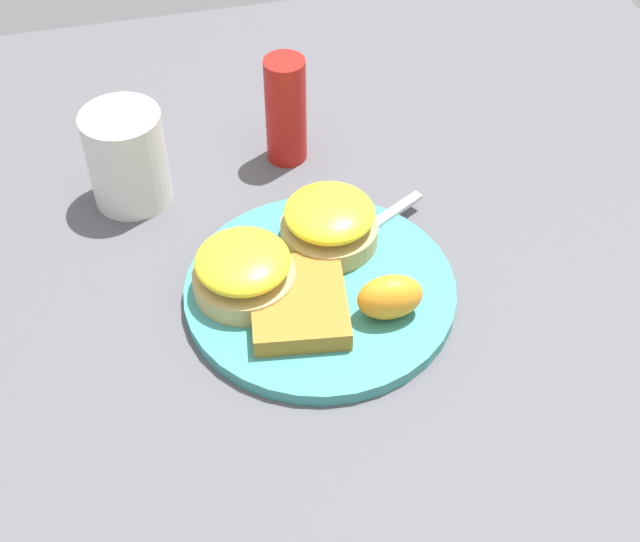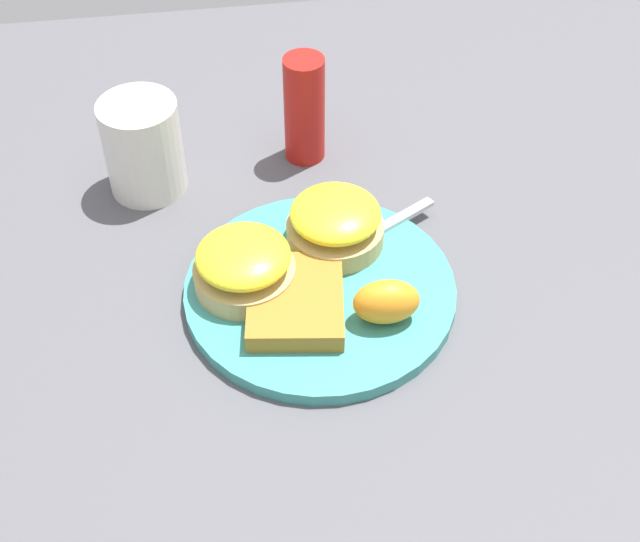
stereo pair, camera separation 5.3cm
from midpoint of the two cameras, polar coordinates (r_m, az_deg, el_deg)
The scene contains 9 objects.
ground_plane at distance 0.84m, azimuth -1.79°, elevation -1.67°, with size 1.10×1.10×0.00m, color #4C4C51.
plate at distance 0.84m, azimuth -1.80°, elevation -1.34°, with size 0.26×0.26×0.01m, color teal.
sandwich_benedict_left at distance 0.86m, azimuth -1.16°, elevation 3.09°, with size 0.10×0.10×0.05m.
sandwich_benedict_right at distance 0.82m, azimuth -6.76°, elevation -0.03°, with size 0.10×0.10×0.05m.
hashbrown_patty at distance 0.81m, azimuth -3.27°, elevation -2.06°, with size 0.11×0.09×0.02m, color #9C6A25.
orange_wedge at distance 0.79m, azimuth 2.60°, elevation -1.75°, with size 0.06×0.04×0.04m, color orange.
fork at distance 0.86m, azimuth -1.35°, elevation 0.84°, with size 0.13×0.21×0.00m.
cup at distance 0.94m, azimuth -13.86°, elevation 7.08°, with size 0.11×0.08×0.10m.
condiment_bottle at distance 0.96m, azimuth -3.80°, elevation 10.17°, with size 0.04×0.04×0.12m, color #B21914.
Camera 1 is at (-0.55, 0.14, 0.62)m, focal length 50.00 mm.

